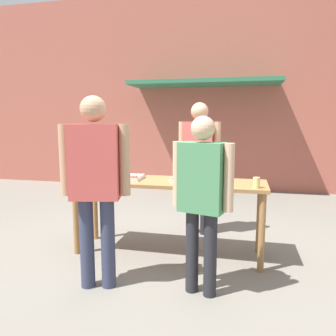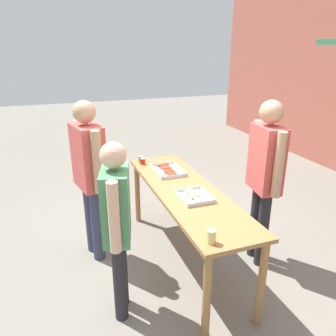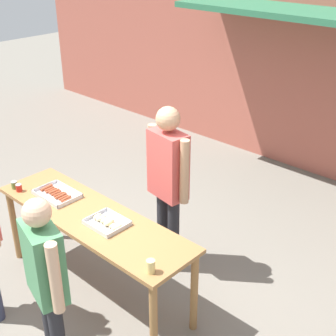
% 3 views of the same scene
% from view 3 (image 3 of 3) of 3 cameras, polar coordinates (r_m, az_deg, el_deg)
% --- Properties ---
extents(ground_plane, '(24.00, 24.00, 0.00)m').
position_cam_3_polar(ground_plane, '(5.08, -8.55, -14.31)').
color(ground_plane, slate).
extents(building_facade_back, '(12.00, 1.11, 4.50)m').
position_cam_3_polar(building_facade_back, '(7.07, 16.94, 17.07)').
color(building_facade_back, '#A85647').
rests_on(building_facade_back, ground).
extents(serving_table, '(2.28, 0.65, 0.90)m').
position_cam_3_polar(serving_table, '(4.61, -9.21, -6.96)').
color(serving_table, olive).
rests_on(serving_table, ground).
extents(food_tray_sausages, '(0.46, 0.32, 0.04)m').
position_cam_3_polar(food_tray_sausages, '(4.94, -13.37, -3.13)').
color(food_tray_sausages, silver).
rests_on(food_tray_sausages, serving_table).
extents(food_tray_buns, '(0.36, 0.31, 0.06)m').
position_cam_3_polar(food_tray_buns, '(4.38, -7.43, -6.58)').
color(food_tray_buns, silver).
rests_on(food_tray_buns, serving_table).
extents(condiment_jar_mustard, '(0.06, 0.06, 0.08)m').
position_cam_3_polar(condiment_jar_mustard, '(5.18, -18.23, -1.98)').
color(condiment_jar_mustard, '#567A38').
rests_on(condiment_jar_mustard, serving_table).
extents(condiment_jar_ketchup, '(0.06, 0.06, 0.08)m').
position_cam_3_polar(condiment_jar_ketchup, '(5.11, -17.72, -2.31)').
color(condiment_jar_ketchup, '#B22319').
rests_on(condiment_jar_ketchup, serving_table).
extents(beer_cup, '(0.07, 0.07, 0.11)m').
position_cam_3_polar(beer_cup, '(3.78, -2.12, -11.88)').
color(beer_cup, '#DBC67A').
rests_on(beer_cup, serving_table).
extents(person_server_behind_table, '(0.59, 0.29, 1.85)m').
position_cam_3_polar(person_server_behind_table, '(4.73, -0.00, -0.94)').
color(person_server_behind_table, '#232328').
rests_on(person_server_behind_table, ground).
extents(person_customer_with_cup, '(0.56, 0.32, 1.65)m').
position_cam_3_polar(person_customer_with_cup, '(3.77, -14.67, -12.45)').
color(person_customer_with_cup, '#232328').
rests_on(person_customer_with_cup, ground).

